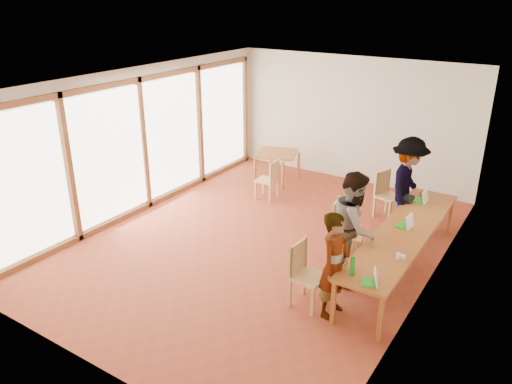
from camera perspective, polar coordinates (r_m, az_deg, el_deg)
ground at (r=9.46m, az=0.83°, el=-5.61°), size 8.00×8.00×0.00m
wall_back at (r=12.30m, az=10.95°, el=8.10°), size 6.00×0.10×3.00m
wall_front at (r=6.15m, az=-19.58°, el=-7.55°), size 6.00×0.10×3.00m
wall_right at (r=7.80m, az=19.87°, el=-1.15°), size 0.10×8.00×3.00m
window_wall at (r=10.66m, az=-12.79°, el=5.78°), size 0.10×8.00×3.00m
ceiling at (r=8.48m, az=0.94°, el=12.73°), size 6.00×8.00×0.04m
communal_table at (r=8.54m, az=16.53°, el=-4.57°), size 0.80×4.00×0.75m
side_table at (r=12.12m, az=2.43°, el=4.19°), size 0.90×0.90×0.75m
chair_near at (r=7.48m, az=5.40°, el=-8.53°), size 0.50×0.50×0.53m
chair_mid at (r=8.83m, az=10.22°, el=-4.11°), size 0.51×0.51×0.48m
chair_far at (r=8.95m, az=9.69°, el=-3.32°), size 0.53×0.53×0.53m
chair_empty at (r=10.58m, az=14.60°, el=0.33°), size 0.58×0.58×0.52m
chair_spare at (r=11.11m, az=1.67°, el=1.87°), size 0.45×0.45×0.48m
person_near at (r=7.20m, az=8.96°, el=-8.25°), size 0.42×0.61×1.60m
person_mid at (r=8.08m, az=11.12°, el=-3.90°), size 0.89×1.03×1.83m
person_far at (r=9.96m, az=16.92°, el=0.77°), size 0.81×1.27×1.88m
laptop_near at (r=6.95m, az=13.15°, el=-9.75°), size 0.28×0.30×0.21m
laptop_mid at (r=8.64m, az=16.82°, el=-3.47°), size 0.25×0.29×0.22m
laptop_far at (r=9.73m, az=18.46°, el=-0.73°), size 0.24×0.28×0.23m
yellow_mug at (r=10.04m, az=18.54°, el=-0.12°), size 0.15×0.15×0.09m
green_bottle at (r=7.02m, az=10.98°, el=-8.40°), size 0.07×0.07×0.28m
clear_glass at (r=7.64m, az=15.96°, el=-7.04°), size 0.07×0.07×0.09m
condiment_cup at (r=7.65m, az=16.45°, el=-7.17°), size 0.08×0.08×0.06m
pink_phone at (r=9.81m, az=17.30°, el=-0.75°), size 0.05×0.10×0.01m
black_pouch at (r=9.68m, az=17.01°, el=-0.79°), size 0.16×0.26×0.09m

